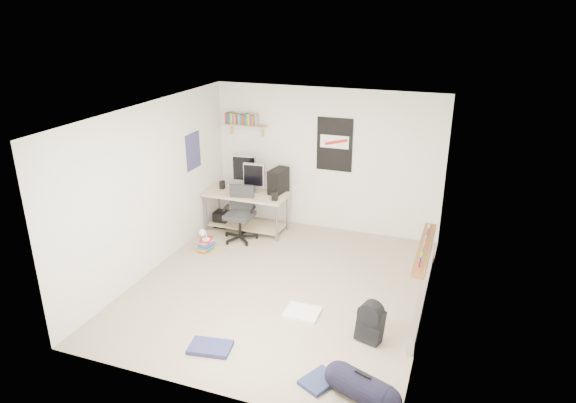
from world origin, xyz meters
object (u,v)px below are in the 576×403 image
(desk, at_px, (246,211))
(backpack, at_px, (370,325))
(book_stack, at_px, (206,242))
(office_chair, at_px, (239,213))
(duffel_bag, at_px, (362,388))

(desk, bearing_deg, backpack, -29.25)
(backpack, bearing_deg, book_stack, 170.09)
(office_chair, relative_size, duffel_bag, 1.58)
(book_stack, bearing_deg, duffel_bag, -38.31)
(office_chair, distance_m, book_stack, 0.76)
(desk, height_order, duffel_bag, desk)
(backpack, bearing_deg, desk, 153.88)
(duffel_bag, bearing_deg, desk, 150.07)
(book_stack, bearing_deg, backpack, -25.71)
(desk, relative_size, book_stack, 3.23)
(desk, bearing_deg, duffel_bag, -37.94)
(backpack, height_order, book_stack, backpack)
(desk, distance_m, duffel_bag, 4.48)
(book_stack, bearing_deg, office_chair, 59.72)
(desk, xyz_separation_m, book_stack, (-0.28, -0.99, -0.22))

